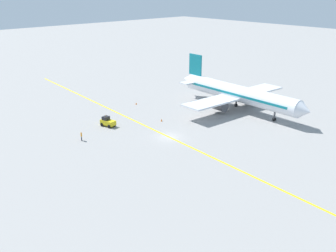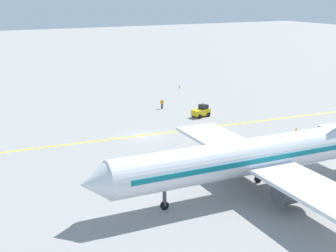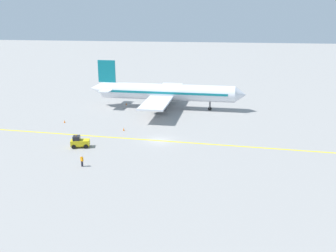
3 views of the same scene
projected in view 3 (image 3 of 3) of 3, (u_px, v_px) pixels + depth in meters
name	position (u px, v px, depth m)	size (l,w,h in m)	color
ground_plane	(160.00, 141.00, 67.57)	(400.00, 400.00, 0.00)	gray
apron_yellow_centreline	(160.00, 141.00, 67.57)	(0.40, 120.00, 0.01)	yellow
airplane_at_gate	(165.00, 92.00, 88.07)	(28.18, 35.50, 10.60)	silver
baggage_tug_white	(80.00, 142.00, 64.18)	(2.28, 3.25, 2.11)	gold
ground_crew_worker	(82.00, 161.00, 56.38)	(0.35, 0.53, 1.68)	#23232D
traffic_cone_near_nose	(65.00, 121.00, 78.00)	(0.32, 0.32, 0.55)	orange
traffic_cone_mid_apron	(126.00, 104.00, 92.23)	(0.32, 0.32, 0.55)	orange
traffic_cone_far_edge	(124.00, 129.00, 73.01)	(0.32, 0.32, 0.55)	orange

